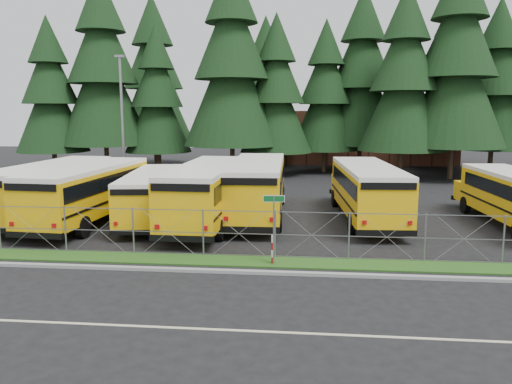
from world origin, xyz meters
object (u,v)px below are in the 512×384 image
(bus_3, at_px, (209,194))
(light_standard, at_px, (122,118))
(street_sign, at_px, (274,215))
(bus_6, at_px, (366,192))
(bus_1, at_px, (92,194))
(bus_2, at_px, (153,197))
(bus_0, at_px, (54,191))
(striped_bollard, at_px, (273,250))
(bus_4, at_px, (258,189))

(bus_3, relative_size, light_standard, 1.21)
(street_sign, bearing_deg, bus_6, 62.98)
(bus_1, height_order, bus_2, bus_1)
(bus_0, relative_size, bus_2, 1.15)
(bus_0, relative_size, bus_1, 1.00)
(street_sign, height_order, striped_bollard, street_sign)
(bus_3, height_order, street_sign, bus_3)
(bus_1, distance_m, bus_3, 6.39)
(bus_0, height_order, striped_bollard, bus_0)
(bus_4, distance_m, street_sign, 9.22)
(street_sign, bearing_deg, bus_1, 146.13)
(bus_6, distance_m, striped_bollard, 9.91)
(bus_2, relative_size, street_sign, 3.69)
(bus_2, bearing_deg, striped_bollard, -53.36)
(bus_2, height_order, street_sign, street_sign)
(bus_3, relative_size, street_sign, 4.37)
(bus_3, distance_m, street_sign, 8.17)
(bus_3, relative_size, bus_6, 1.04)
(light_standard, bearing_deg, bus_2, -62.70)
(bus_3, distance_m, bus_6, 8.68)
(striped_bollard, bearing_deg, bus_0, 149.74)
(street_sign, xyz_separation_m, light_standard, (-12.80, 18.49, 3.47))
(bus_2, xyz_separation_m, striped_bollard, (7.07, -7.30, -0.76))
(bus_2, relative_size, bus_3, 0.84)
(striped_bollard, bearing_deg, street_sign, -74.26)
(street_sign, bearing_deg, light_standard, 124.70)
(bus_2, xyz_separation_m, bus_4, (5.62, 1.61, 0.27))
(bus_6, relative_size, striped_bollard, 9.85)
(bus_2, bearing_deg, street_sign, -53.85)
(bus_2, bearing_deg, bus_6, -0.47)
(bus_1, height_order, bus_6, bus_1)
(bus_6, xyz_separation_m, street_sign, (-4.54, -8.91, 0.48))
(bus_4, distance_m, bus_6, 6.05)
(bus_3, bearing_deg, bus_6, 12.67)
(bus_0, distance_m, light_standard, 11.51)
(bus_1, relative_size, bus_6, 1.01)
(striped_bollard, bearing_deg, bus_4, 99.25)
(street_sign, bearing_deg, bus_4, 99.38)
(bus_4, relative_size, street_sign, 4.41)
(bus_4, bearing_deg, striped_bollard, -82.29)
(street_sign, distance_m, light_standard, 22.75)
(bus_2, xyz_separation_m, bus_3, (3.16, -0.34, 0.25))
(bus_6, bearing_deg, bus_0, -179.43)
(bus_1, xyz_separation_m, street_sign, (10.34, -6.94, 0.48))
(bus_1, relative_size, bus_3, 0.97)
(bus_1, distance_m, bus_6, 15.01)
(bus_2, bearing_deg, bus_4, 8.54)
(bus_3, bearing_deg, striped_bollard, -59.76)
(street_sign, distance_m, striped_bollard, 1.45)
(bus_3, xyz_separation_m, striped_bollard, (3.91, -6.96, -1.01))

